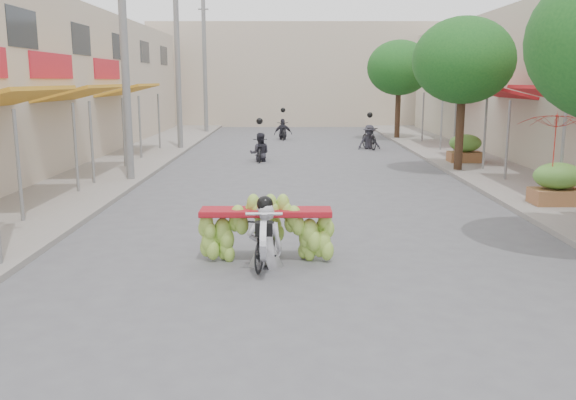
{
  "coord_description": "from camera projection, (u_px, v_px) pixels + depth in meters",
  "views": [
    {
      "loc": [
        -0.46,
        -6.85,
        3.15
      ],
      "look_at": [
        -0.47,
        3.55,
        1.1
      ],
      "focal_mm": 38.0,
      "sensor_mm": 36.0,
      "label": 1
    }
  ],
  "objects": [
    {
      "name": "bg_motorbike_c",
      "position": [
        283.0,
        125.0,
        32.68
      ],
      "size": [
        1.0,
        1.63,
        1.95
      ],
      "color": "black",
      "rests_on": "ground"
    },
    {
      "name": "utility_pole_far",
      "position": [
        178.0,
        60.0,
        27.15
      ],
      "size": [
        0.6,
        0.24,
        8.0
      ],
      "color": "slate",
      "rests_on": "ground"
    },
    {
      "name": "sidewalk_right",
      "position": [
        494.0,
        167.0,
        22.03
      ],
      "size": [
        4.0,
        60.0,
        0.12
      ],
      "primitive_type": "cube",
      "color": "gray",
      "rests_on": "ground"
    },
    {
      "name": "bg_motorbike_b",
      "position": [
        369.0,
        131.0,
        28.12
      ],
      "size": [
        1.16,
        1.89,
        1.95
      ],
      "color": "black",
      "rests_on": "ground"
    },
    {
      "name": "far_building",
      "position": [
        295.0,
        75.0,
        43.93
      ],
      "size": [
        20.0,
        6.0,
        7.0
      ],
      "primitive_type": "cube",
      "color": "#C2B099",
      "rests_on": "ground"
    },
    {
      "name": "ground",
      "position": [
        327.0,
        347.0,
        7.33
      ],
      "size": [
        120.0,
        120.0,
        0.0
      ],
      "primitive_type": "plane",
      "color": "#58585D",
      "rests_on": "ground"
    },
    {
      "name": "utility_pole_mid",
      "position": [
        124.0,
        51.0,
        18.32
      ],
      "size": [
        0.6,
        0.24,
        8.0
      ],
      "color": "slate",
      "rests_on": "ground"
    },
    {
      "name": "market_umbrella",
      "position": [
        557.0,
        112.0,
        14.48
      ],
      "size": [
        2.32,
        2.32,
        1.63
      ],
      "rotation": [
        0.0,
        0.0,
        -0.38
      ],
      "color": "#A21D15",
      "rests_on": "ground"
    },
    {
      "name": "street_tree_far",
      "position": [
        399.0,
        68.0,
        32.1
      ],
      "size": [
        3.4,
        3.4,
        5.25
      ],
      "color": "#3A2719",
      "rests_on": "ground"
    },
    {
      "name": "produce_crate_mid",
      "position": [
        558.0,
        181.0,
        15.04
      ],
      "size": [
        1.2,
        0.88,
        1.16
      ],
      "color": "brown",
      "rests_on": "ground"
    },
    {
      "name": "street_tree_mid",
      "position": [
        463.0,
        61.0,
        20.33
      ],
      "size": [
        3.4,
        3.4,
        5.25
      ],
      "color": "#3A2719",
      "rests_on": "ground"
    },
    {
      "name": "bg_motorbike_a",
      "position": [
        260.0,
        142.0,
        23.94
      ],
      "size": [
        0.79,
        1.51,
        1.95
      ],
      "color": "black",
      "rests_on": "ground"
    },
    {
      "name": "sidewalk_left",
      "position": [
        108.0,
        167.0,
        22.03
      ],
      "size": [
        4.0,
        60.0,
        0.12
      ],
      "primitive_type": "cube",
      "color": "gray",
      "rests_on": "ground"
    },
    {
      "name": "banana_motorbike",
      "position": [
        266.0,
        225.0,
        10.51
      ],
      "size": [
        2.3,
        1.79,
        2.09
      ],
      "color": "black",
      "rests_on": "ground"
    },
    {
      "name": "produce_crate_far",
      "position": [
        465.0,
        146.0,
        22.89
      ],
      "size": [
        1.2,
        0.88,
        1.16
      ],
      "color": "brown",
      "rests_on": "ground"
    },
    {
      "name": "pedestrian",
      "position": [
        462.0,
        137.0,
        23.63
      ],
      "size": [
        0.97,
        0.75,
        1.73
      ],
      "rotation": [
        0.0,
        0.0,
        3.45
      ],
      "color": "silver",
      "rests_on": "ground"
    },
    {
      "name": "utility_pole_back",
      "position": [
        205.0,
        65.0,
        35.98
      ],
      "size": [
        0.6,
        0.24,
        8.0
      ],
      "color": "slate",
      "rests_on": "ground"
    }
  ]
}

